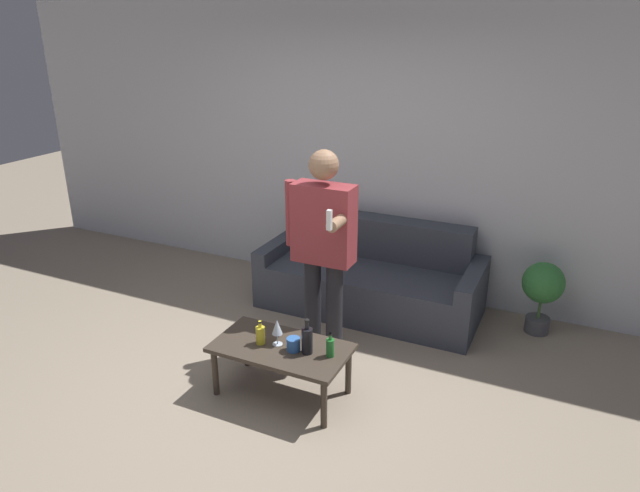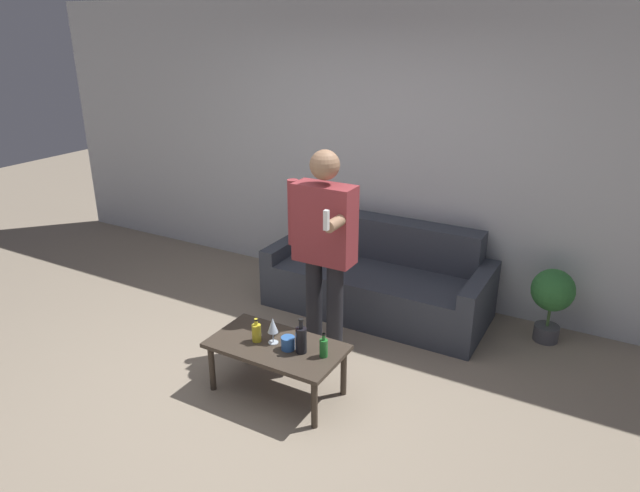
{
  "view_description": "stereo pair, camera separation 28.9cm",
  "coord_description": "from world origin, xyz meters",
  "px_view_note": "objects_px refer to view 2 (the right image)",
  "views": [
    {
      "loc": [
        1.85,
        -2.71,
        2.46
      ],
      "look_at": [
        0.21,
        0.78,
        0.95
      ],
      "focal_mm": 32.0,
      "sensor_mm": 36.0,
      "label": 1
    },
    {
      "loc": [
        2.11,
        -2.58,
        2.46
      ],
      "look_at": [
        0.21,
        0.78,
        0.95
      ],
      "focal_mm": 32.0,
      "sensor_mm": 36.0,
      "label": 2
    }
  ],
  "objects_px": {
    "person_standing_front": "(324,241)",
    "coffee_table": "(277,350)",
    "couch": "(379,280)",
    "bottle_orange": "(301,339)"
  },
  "relations": [
    {
      "from": "couch",
      "to": "bottle_orange",
      "type": "distance_m",
      "value": 1.55
    },
    {
      "from": "coffee_table",
      "to": "person_standing_front",
      "type": "xyz_separation_m",
      "value": [
        0.03,
        0.62,
        0.61
      ]
    },
    {
      "from": "coffee_table",
      "to": "bottle_orange",
      "type": "height_order",
      "value": "bottle_orange"
    },
    {
      "from": "coffee_table",
      "to": "person_standing_front",
      "type": "height_order",
      "value": "person_standing_front"
    },
    {
      "from": "couch",
      "to": "person_standing_front",
      "type": "relative_size",
      "value": 1.2
    },
    {
      "from": "coffee_table",
      "to": "bottle_orange",
      "type": "bearing_deg",
      "value": 0.14
    },
    {
      "from": "person_standing_front",
      "to": "bottle_orange",
      "type": "bearing_deg",
      "value": -74.4
    },
    {
      "from": "person_standing_front",
      "to": "coffee_table",
      "type": "bearing_deg",
      "value": -92.65
    },
    {
      "from": "coffee_table",
      "to": "couch",
      "type": "bearing_deg",
      "value": 86.33
    },
    {
      "from": "couch",
      "to": "person_standing_front",
      "type": "bearing_deg",
      "value": -94.36
    }
  ]
}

